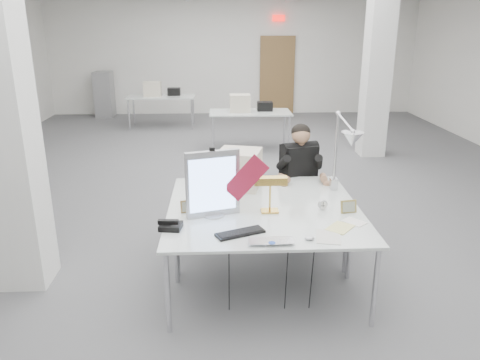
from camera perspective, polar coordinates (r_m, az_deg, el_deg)
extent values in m
cube|color=#535356|center=(6.63, 1.15, -2.85)|extent=(10.00, 14.00, 0.02)
cube|color=white|center=(13.20, -0.80, 15.01)|extent=(10.00, 0.02, 3.20)
cube|color=white|center=(4.64, -26.74, 6.56)|extent=(0.45, 0.45, 3.20)
cube|color=white|center=(9.17, 16.36, 12.75)|extent=(0.45, 0.45, 3.20)
cube|color=brown|center=(13.27, 4.54, 12.59)|extent=(0.95, 0.08, 2.10)
cube|color=red|center=(13.16, 4.73, 19.08)|extent=(0.32, 0.06, 0.16)
cube|color=silver|center=(4.04, 3.48, -5.80)|extent=(1.80, 0.90, 0.02)
cube|color=silver|center=(4.87, 2.40, -1.45)|extent=(1.80, 0.90, 0.02)
cube|color=silver|center=(9.33, 1.24, 8.24)|extent=(1.60, 0.80, 0.02)
cube|color=silver|center=(11.57, -9.58, 9.99)|extent=(1.60, 0.80, 0.02)
cube|color=gray|center=(13.30, -16.21, 9.99)|extent=(0.45, 0.55, 1.20)
cube|color=#A5A5AA|center=(4.15, -3.34, -0.47)|extent=(0.48, 0.19, 0.61)
cube|color=maroon|center=(4.10, 0.76, 0.23)|extent=(0.40, 0.12, 0.45)
cube|color=black|center=(3.88, 0.02, -6.48)|extent=(0.43, 0.29, 0.02)
imported|color=#B9B9BE|center=(3.69, 3.91, -7.86)|extent=(0.36, 0.24, 0.03)
ellipsoid|color=#B1B1B6|center=(3.82, 8.47, -7.03)|extent=(0.09, 0.06, 0.03)
cube|color=black|center=(4.02, -8.43, -5.60)|extent=(0.20, 0.19, 0.05)
cube|color=olive|center=(4.33, -6.30, -3.19)|extent=(0.15, 0.07, 0.12)
cube|color=olive|center=(4.40, 13.09, -3.17)|extent=(0.16, 0.06, 0.12)
cylinder|color=#B4B4B9|center=(4.43, 10.05, -2.97)|extent=(0.09, 0.05, 0.09)
cube|color=silver|center=(3.90, 10.70, -6.80)|extent=(0.24, 0.31, 0.01)
cube|color=#EAE48C|center=(4.08, 12.10, -5.71)|extent=(0.28, 0.29, 0.01)
cube|color=white|center=(4.23, 13.76, -4.98)|extent=(0.23, 0.23, 0.01)
cube|color=beige|center=(4.92, -0.07, 1.36)|extent=(0.51, 0.49, 0.40)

